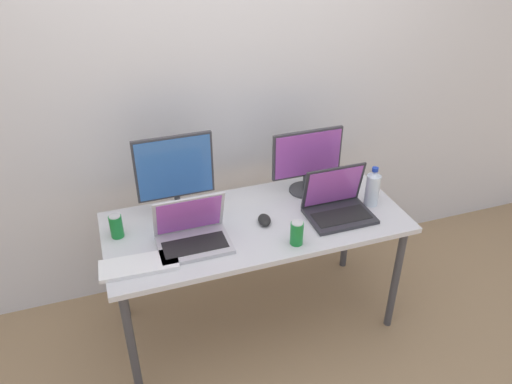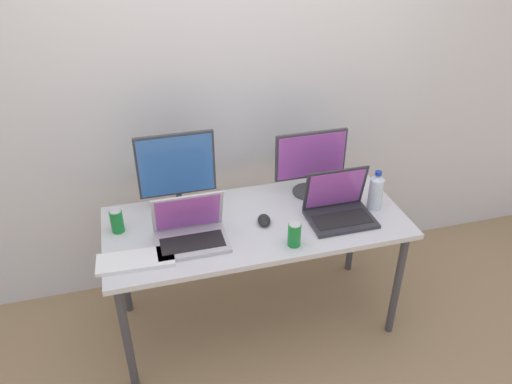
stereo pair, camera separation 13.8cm
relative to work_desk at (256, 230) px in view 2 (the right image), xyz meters
The scene contains 12 objects.
ground_plane 0.67m from the work_desk, ahead, with size 16.00×16.00×0.00m, color #9E7F5B.
wall_back 0.86m from the work_desk, 90.00° to the left, with size 7.00×0.08×2.60m, color silver.
work_desk is the anchor object (origin of this frame).
monitor_left 0.53m from the work_desk, 151.41° to the left, with size 0.41×0.22×0.46m.
monitor_center 0.50m from the work_desk, 27.38° to the left, with size 0.42×0.19×0.39m.
laptop_silver 0.39m from the work_desk, 167.45° to the right, with size 0.36×0.26×0.26m.
laptop_secondary 0.46m from the work_desk, 10.56° to the right, with size 0.35×0.26×0.27m.
keyboard_main 0.68m from the work_desk, 164.19° to the right, with size 0.37×0.15×0.02m, color white.
mouse_by_keyboard 0.10m from the work_desk, 44.65° to the right, with size 0.07×0.11×0.04m, color black.
water_bottle 0.69m from the work_desk, ahead, with size 0.08×0.08×0.23m.
soda_can_near_keyboard 0.74m from the work_desk, behind, with size 0.07×0.07×0.13m.
soda_can_by_laptop 0.31m from the work_desk, 63.47° to the right, with size 0.07×0.07×0.13m.
Camera 2 is at (-0.58, -2.13, 2.28)m, focal length 35.00 mm.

